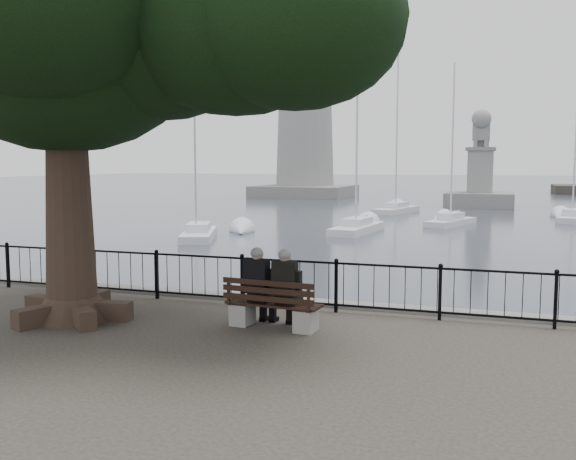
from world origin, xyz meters
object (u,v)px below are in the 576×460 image
at_px(bench, 273,311).
at_px(lighthouse, 305,78).
at_px(person_left, 260,289).
at_px(person_right, 288,292).
at_px(tree, 103,18).
at_px(lion_monument, 480,183).

relative_size(bench, lighthouse, 0.06).
xyz_separation_m(bench, person_left, (-0.28, 0.12, 0.35)).
relative_size(person_right, lighthouse, 0.05).
distance_m(tree, lion_monument, 49.85).
xyz_separation_m(person_left, person_right, (0.54, -0.04, 0.00)).
bearing_deg(person_right, lighthouse, 106.88).
height_order(bench, lion_monument, lion_monument).
height_order(tree, lion_monument, tree).
distance_m(person_left, lighthouse, 64.65).
height_order(bench, lighthouse, lighthouse).
bearing_deg(bench, tree, -172.15).
bearing_deg(person_left, person_right, -4.77).
bearing_deg(lion_monument, person_right, -91.75).
xyz_separation_m(lighthouse, lion_monument, (20.00, -12.06, -11.43)).
relative_size(lighthouse, lion_monument, 3.71).
relative_size(person_left, lighthouse, 0.05).
bearing_deg(person_left, bench, -24.07).
distance_m(bench, tree, 6.02).
bearing_deg(lighthouse, tree, -76.12).
bearing_deg(tree, bench, 7.85).
height_order(person_right, lion_monument, lion_monument).
bearing_deg(lighthouse, person_left, -73.58).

